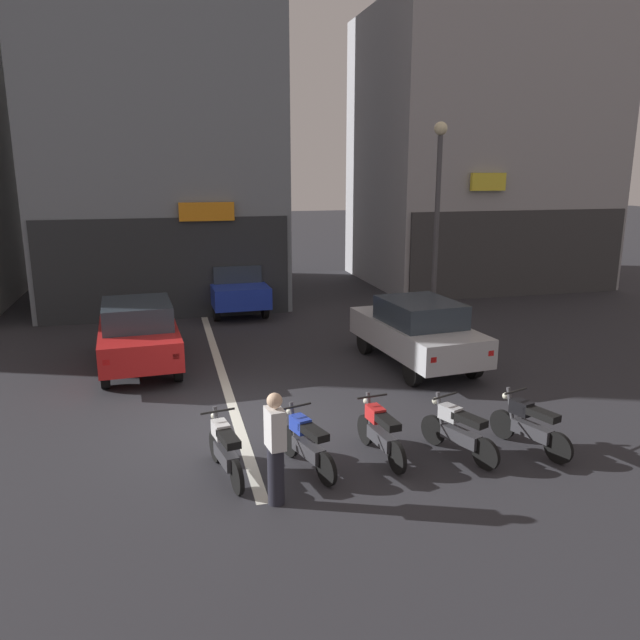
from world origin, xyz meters
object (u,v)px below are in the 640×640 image
motorcycle_silver_row_right_mid (458,430)px  person_by_motorcycles (275,448)px  car_silver_parked_kerbside (417,330)px  motorcycle_blue_row_left_mid (306,443)px  motorcycle_black_row_rightmost (529,424)px  car_red_crossing_near (138,332)px  motorcycle_white_row_leftmost (225,449)px  motorcycle_red_row_centre (380,431)px  car_blue_down_street (235,285)px  street_lamp (437,207)px

motorcycle_silver_row_right_mid → person_by_motorcycles: person_by_motorcycles is taller
car_silver_parked_kerbside → person_by_motorcycles: person_by_motorcycles is taller
motorcycle_blue_row_left_mid → person_by_motorcycles: (-0.65, -0.89, 0.40)m
car_silver_parked_kerbside → motorcycle_black_row_rightmost: size_ratio=2.65×
car_red_crossing_near → motorcycle_blue_row_left_mid: bearing=-66.0°
motorcycle_white_row_leftmost → motorcycle_red_row_centre: 2.54m
motorcycle_white_row_leftmost → car_silver_parked_kerbside: bearing=41.4°
person_by_motorcycles → motorcycle_white_row_leftmost: bearing=122.0°
motorcycle_blue_row_left_mid → motorcycle_silver_row_right_mid: (2.54, -0.15, 0.00)m
car_silver_parked_kerbside → motorcycle_silver_row_right_mid: bearing=-105.0°
car_red_crossing_near → car_blue_down_street: 6.39m
car_blue_down_street → person_by_motorcycles: bearing=-94.1°
motorcycle_red_row_centre → motorcycle_blue_row_left_mid: bearing=-175.0°
motorcycle_silver_row_right_mid → motorcycle_black_row_rightmost: (1.27, -0.09, 0.00)m
motorcycle_blue_row_left_mid → motorcycle_red_row_centre: 1.28m
motorcycle_silver_row_right_mid → motorcycle_black_row_rightmost: size_ratio=0.99×
car_red_crossing_near → motorcycle_red_row_centre: (3.97, -5.95, -0.43)m
car_blue_down_street → motorcycle_white_row_leftmost: 11.74m
car_blue_down_street → motorcycle_red_row_centre: (1.02, -11.62, -0.43)m
car_blue_down_street → street_lamp: size_ratio=0.70×
car_silver_parked_kerbside → street_lamp: 4.07m
street_lamp → motorcycle_white_row_leftmost: size_ratio=3.57×
motorcycle_white_row_leftmost → motorcycle_blue_row_left_mid: bearing=-4.4°
motorcycle_red_row_centre → person_by_motorcycles: 2.21m
car_red_crossing_near → motorcycle_blue_row_left_mid: car_red_crossing_near is taller
car_silver_parked_kerbside → motorcycle_silver_row_right_mid: (-1.27, -4.73, -0.43)m
car_blue_down_street → car_red_crossing_near: bearing=-117.5°
car_blue_down_street → motorcycle_red_row_centre: size_ratio=2.48×
car_silver_parked_kerbside → motorcycle_blue_row_left_mid: bearing=-129.8°
motorcycle_white_row_leftmost → motorcycle_black_row_rightmost: same height
car_silver_parked_kerbside → motorcycle_blue_row_left_mid: size_ratio=2.63×
motorcycle_white_row_leftmost → car_blue_down_street: bearing=82.5°
motorcycle_black_row_rightmost → car_red_crossing_near: bearing=135.9°
car_red_crossing_near → car_silver_parked_kerbside: bearing=-12.9°
car_blue_down_street → motorcycle_silver_row_right_mid: 12.11m
street_lamp → motorcycle_blue_row_left_mid: 9.48m
car_silver_parked_kerbside → motorcycle_white_row_leftmost: size_ratio=2.57×
motorcycle_silver_row_right_mid → street_lamp: bearing=68.7°
car_blue_down_street → street_lamp: 7.43m
car_blue_down_street → motorcycle_blue_row_left_mid: (-0.26, -11.73, -0.43)m
street_lamp → motorcycle_blue_row_left_mid: size_ratio=3.65×
motorcycle_white_row_leftmost → motorcycle_red_row_centre: same height
car_blue_down_street → motorcycle_black_row_rightmost: (3.56, -11.97, -0.43)m
car_red_crossing_near → street_lamp: (8.08, 1.05, 2.77)m
car_red_crossing_near → car_silver_parked_kerbside: 6.68m
car_silver_parked_kerbside → motorcycle_red_row_centre: 5.15m
motorcycle_red_row_centre → person_by_motorcycles: person_by_motorcycles is taller
car_blue_down_street → car_silver_parked_kerbside: bearing=-63.6°
motorcycle_black_row_rightmost → person_by_motorcycles: size_ratio=0.96×
motorcycle_blue_row_left_mid → motorcycle_red_row_centre: size_ratio=0.97×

